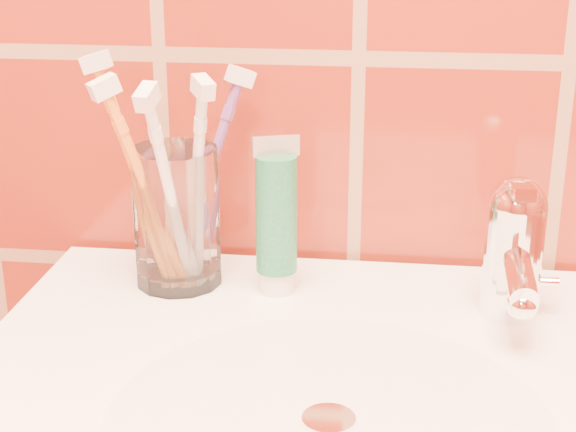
# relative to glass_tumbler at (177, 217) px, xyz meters

# --- Properties ---
(glass_tumbler) EXTENTS (0.09, 0.09, 0.12)m
(glass_tumbler) POSITION_rel_glass_tumbler_xyz_m (0.00, 0.00, 0.00)
(glass_tumbler) COLOR white
(glass_tumbler) RESTS_ON pedestal_sink
(toothpaste_tube) EXTENTS (0.04, 0.04, 0.14)m
(toothpaste_tube) POSITION_rel_glass_tumbler_xyz_m (0.09, -0.01, 0.00)
(toothpaste_tube) COLOR white
(toothpaste_tube) RESTS_ON pedestal_sink
(faucet) EXTENTS (0.05, 0.11, 0.12)m
(faucet) POSITION_rel_glass_tumbler_xyz_m (0.29, -0.03, 0.00)
(faucet) COLOR white
(faucet) RESTS_ON pedestal_sink
(toothbrush_0) EXTENTS (0.15, 0.13, 0.20)m
(toothbrush_0) POSITION_rel_glass_tumbler_xyz_m (0.02, 0.03, 0.03)
(toothbrush_0) COLOR #754595
(toothbrush_0) RESTS_ON glass_tumbler
(toothbrush_1) EXTENTS (0.10, 0.12, 0.21)m
(toothbrush_1) POSITION_rel_glass_tumbler_xyz_m (0.02, -0.01, 0.03)
(toothbrush_1) COLOR white
(toothbrush_1) RESTS_ON glass_tumbler
(toothbrush_2) EXTENTS (0.06, 0.16, 0.22)m
(toothbrush_2) POSITION_rel_glass_tumbler_xyz_m (0.01, -0.04, 0.03)
(toothbrush_2) COLOR white
(toothbrush_2) RESTS_ON glass_tumbler
(toothbrush_3) EXTENTS (0.14, 0.14, 0.21)m
(toothbrush_3) POSITION_rel_glass_tumbler_xyz_m (-0.02, -0.03, 0.03)
(toothbrush_3) COLOR orange
(toothbrush_3) RESTS_ON glass_tumbler
(toothbrush_4) EXTENTS (0.10, 0.09, 0.21)m
(toothbrush_4) POSITION_rel_glass_tumbler_xyz_m (-0.03, -0.01, 0.04)
(toothbrush_4) COLOR orange
(toothbrush_4) RESTS_ON glass_tumbler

